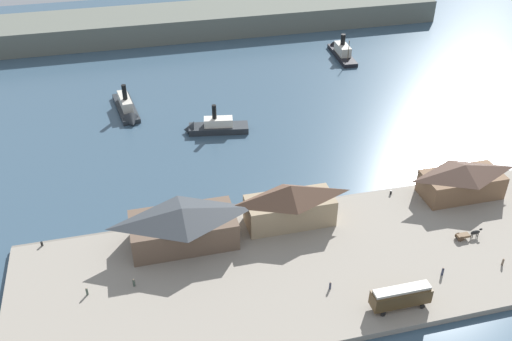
# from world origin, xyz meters

# --- Properties ---
(ground_plane) EXTENTS (320.00, 320.00, 0.00)m
(ground_plane) POSITION_xyz_m (0.00, 0.00, 0.00)
(ground_plane) COLOR #385166
(quay_promenade) EXTENTS (110.00, 36.00, 1.20)m
(quay_promenade) POSITION_xyz_m (0.00, -22.00, 0.60)
(quay_promenade) COLOR gray
(quay_promenade) RESTS_ON ground
(seawall_edge) EXTENTS (110.00, 0.80, 1.00)m
(seawall_edge) POSITION_xyz_m (0.00, -3.60, 0.50)
(seawall_edge) COLOR slate
(seawall_edge) RESTS_ON ground
(ferry_shed_central_terminal) EXTENTS (20.20, 10.45, 7.96)m
(ferry_shed_central_terminal) POSITION_xyz_m (-22.68, -10.21, 5.24)
(ferry_shed_central_terminal) COLOR brown
(ferry_shed_central_terminal) RESTS_ON quay_promenade
(ferry_shed_east_terminal) EXTENTS (17.83, 7.47, 8.91)m
(ferry_shed_east_terminal) POSITION_xyz_m (-1.31, -9.35, 5.73)
(ferry_shed_east_terminal) COLOR #998466
(ferry_shed_east_terminal) RESTS_ON quay_promenade
(ferry_shed_customs_shed) EXTENTS (17.20, 8.33, 7.51)m
(ferry_shed_customs_shed) POSITION_xyz_m (37.00, -9.11, 5.01)
(ferry_shed_customs_shed) COLOR brown
(ferry_shed_customs_shed) RESTS_ON quay_promenade
(street_tram) EXTENTS (10.19, 2.93, 4.15)m
(street_tram) POSITION_xyz_m (10.00, -35.61, 3.64)
(street_tram) COLOR #4C381E
(street_tram) RESTS_ON quay_promenade
(horse_cart) EXTENTS (5.41, 1.34, 1.87)m
(horse_cart) POSITION_xyz_m (30.88, -22.55, 2.14)
(horse_cart) COLOR brown
(horse_cart) RESTS_ON quay_promenade
(pedestrian_near_west_shed) EXTENTS (0.44, 0.44, 1.78)m
(pedestrian_near_west_shed) POSITION_xyz_m (20.86, -30.57, 2.01)
(pedestrian_near_west_shed) COLOR #33384C
(pedestrian_near_west_shed) RESTS_ON quay_promenade
(pedestrian_by_tram) EXTENTS (0.40, 0.40, 1.63)m
(pedestrian_by_tram) POSITION_xyz_m (-32.90, -19.91, 1.95)
(pedestrian_by_tram) COLOR #3D4C42
(pedestrian_by_tram) RESTS_ON quay_promenade
(pedestrian_near_cart) EXTENTS (0.38, 0.38, 1.54)m
(pedestrian_near_cart) POSITION_xyz_m (32.90, -30.89, 1.90)
(pedestrian_near_cart) COLOR #6B5B4C
(pedestrian_near_cart) RESTS_ON quay_promenade
(pedestrian_near_east_shed) EXTENTS (0.39, 0.39, 1.57)m
(pedestrian_near_east_shed) POSITION_xyz_m (0.16, -28.89, 1.92)
(pedestrian_near_east_shed) COLOR #33384C
(pedestrian_near_east_shed) RESTS_ON quay_promenade
(pedestrian_standing_center) EXTENTS (0.40, 0.40, 1.61)m
(pedestrian_standing_center) POSITION_xyz_m (-40.86, -20.07, 1.93)
(pedestrian_standing_center) COLOR #3D4C42
(pedestrian_standing_center) RESTS_ON quay_promenade
(mooring_post_center_west) EXTENTS (0.44, 0.44, 0.90)m
(mooring_post_center_west) POSITION_xyz_m (22.78, -5.44, 1.65)
(mooring_post_center_west) COLOR black
(mooring_post_center_west) RESTS_ON quay_promenade
(mooring_post_east) EXTENTS (0.44, 0.44, 0.90)m
(mooring_post_east) POSITION_xyz_m (-49.25, -4.81, 1.65)
(mooring_post_east) COLOR black
(mooring_post_east) RESTS_ON quay_promenade
(ferry_approaching_east) EXTENTS (6.87, 20.10, 9.74)m
(ferry_approaching_east) POSITION_xyz_m (-30.15, 48.79, 1.39)
(ferry_approaching_east) COLOR #23282D
(ferry_approaching_east) RESTS_ON ground
(ferry_mid_harbor) EXTENTS (17.26, 7.19, 8.87)m
(ferry_mid_harbor) POSITION_xyz_m (-9.35, 33.18, 1.37)
(ferry_mid_harbor) COLOR #23282D
(ferry_mid_harbor) RESTS_ON ground
(ferry_moored_west) EXTENTS (5.76, 20.84, 9.30)m
(ferry_moored_west) POSITION_xyz_m (42.33, 74.83, 1.52)
(ferry_moored_west) COLOR black
(ferry_moored_west) RESTS_ON ground
(far_headland) EXTENTS (180.00, 24.00, 8.00)m
(far_headland) POSITION_xyz_m (0.00, 110.00, 4.00)
(far_headland) COLOR #60665B
(far_headland) RESTS_ON ground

